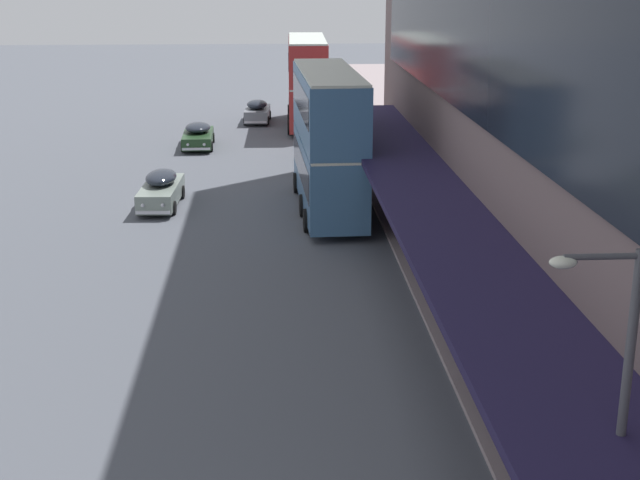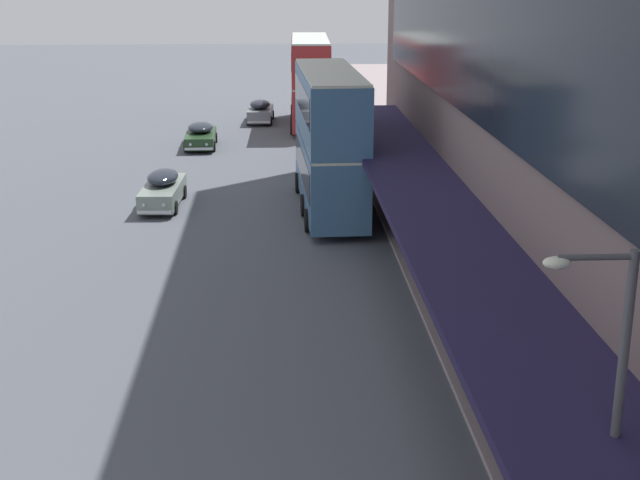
{
  "view_description": "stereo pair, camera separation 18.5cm",
  "coord_description": "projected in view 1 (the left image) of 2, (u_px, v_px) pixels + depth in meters",
  "views": [
    {
      "loc": [
        1.18,
        -12.62,
        10.84
      ],
      "look_at": [
        2.86,
        16.65,
        1.81
      ],
      "focal_mm": 50.0,
      "sensor_mm": 36.0,
      "label": 1
    },
    {
      "loc": [
        1.37,
        -12.63,
        10.84
      ],
      "look_at": [
        2.86,
        16.65,
        1.81
      ],
      "focal_mm": 50.0,
      "sensor_mm": 36.0,
      "label": 2
    }
  ],
  "objects": [
    {
      "name": "street_lamp",
      "position": [
        613.0,
        410.0,
        14.36
      ],
      "size": [
        1.5,
        0.28,
        6.55
      ],
      "color": "#4C4C51",
      "rests_on": "sidewalk_kerb"
    },
    {
      "name": "transit_bus_kerbside_rear",
      "position": [
        328.0,
        137.0,
        40.22
      ],
      "size": [
        2.98,
        10.77,
        6.43
      ],
      "color": "#3F6893",
      "rests_on": "ground"
    },
    {
      "name": "sedan_lead_mid",
      "position": [
        257.0,
        111.0,
        64.31
      ],
      "size": [
        1.97,
        4.48,
        1.65
      ],
      "color": "slate",
      "rests_on": "ground"
    },
    {
      "name": "pedestrian_at_kerb",
      "position": [
        527.0,
        376.0,
        21.9
      ],
      "size": [
        0.41,
        0.55,
        1.86
      ],
      "color": "black",
      "rests_on": "sidewalk_kerb"
    },
    {
      "name": "transit_bus_kerbside_front",
      "position": [
        307.0,
        79.0,
        62.06
      ],
      "size": [
        2.99,
        10.62,
        6.13
      ],
      "color": "#AC2C2C",
      "rests_on": "ground"
    },
    {
      "name": "sedan_trailing_near",
      "position": [
        161.0,
        189.0,
        41.81
      ],
      "size": [
        1.89,
        5.06,
        1.67
      ],
      "color": "gray",
      "rests_on": "ground"
    },
    {
      "name": "sedan_oncoming_rear",
      "position": [
        198.0,
        135.0,
        55.55
      ],
      "size": [
        1.99,
        5.0,
        1.5
      ],
      "color": "#213D21",
      "rests_on": "ground"
    },
    {
      "name": "sedan_second_mid",
      "position": [
        321.0,
        142.0,
        53.21
      ],
      "size": [
        2.02,
        5.02,
        1.62
      ],
      "color": "black",
      "rests_on": "ground"
    }
  ]
}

